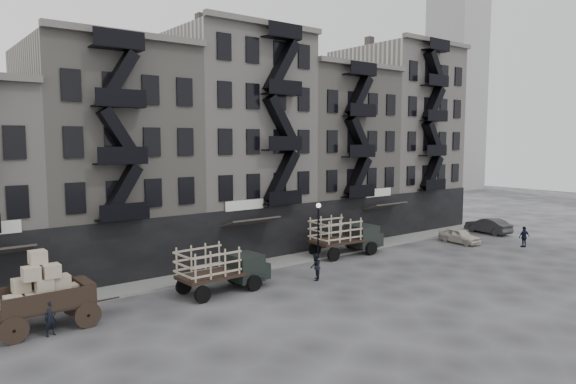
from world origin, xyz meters
TOP-DOWN VIEW (x-y plane):
  - ground at (0.00, 0.00)m, footprint 140.00×140.00m
  - sidewalk at (0.00, 3.75)m, footprint 55.00×2.50m
  - building_midwest at (-10.00, 9.83)m, footprint 10.00×11.35m
  - building_center at (-0.00, 9.82)m, footprint 10.00×11.35m
  - building_mideast at (10.00, 9.83)m, footprint 10.00×11.35m
  - building_east at (20.00, 9.82)m, footprint 10.00×11.35m
  - lamp_post at (3.00, 2.60)m, footprint 0.36×0.36m
  - wagon at (-16.54, 0.00)m, footprint 4.46×2.44m
  - stake_truck_west at (-6.78, 0.01)m, footprint 5.71×2.54m
  - stake_truck_east at (5.81, 2.59)m, footprint 6.18×2.85m
  - car_east at (16.83, -0.21)m, footprint 1.78×3.86m
  - car_far at (23.09, 0.85)m, footprint 2.15×4.65m
  - pedestrian_west at (-16.47, -1.06)m, footprint 0.70×0.57m
  - pedestrian_mid at (-0.82, -1.48)m, footprint 1.06×1.05m
  - policeman at (19.58, -4.51)m, footprint 1.11×0.74m

SIDE VIEW (x-z plane):
  - ground at x=0.00m, z-range 0.00..0.00m
  - sidewalk at x=0.00m, z-range 0.00..0.15m
  - car_east at x=16.83m, z-range 0.00..1.28m
  - car_far at x=23.09m, z-range 0.00..1.48m
  - pedestrian_west at x=-16.47m, z-range 0.00..1.67m
  - pedestrian_mid at x=-0.82m, z-range 0.00..1.73m
  - policeman at x=19.58m, z-range 0.00..1.75m
  - stake_truck_west at x=-6.78m, z-range 0.20..3.02m
  - stake_truck_east at x=5.81m, z-range 0.21..3.25m
  - wagon at x=-16.54m, z-range 0.27..4.01m
  - lamp_post at x=3.00m, z-range 0.64..4.92m
  - building_midwest at x=-10.00m, z-range -0.60..15.60m
  - building_mideast at x=10.00m, z-range -0.60..15.60m
  - building_center at x=0.00m, z-range -0.60..17.60m
  - building_east at x=20.00m, z-range -0.60..18.60m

